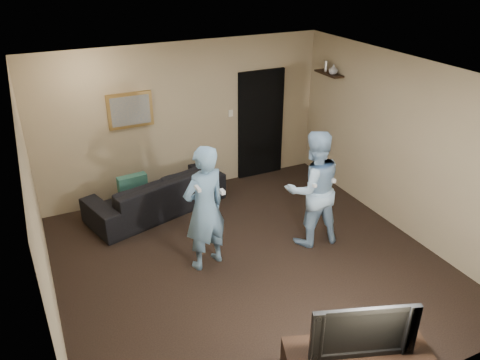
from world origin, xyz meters
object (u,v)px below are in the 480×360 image
wii_player_left (205,208)px  wii_player_right (313,189)px  television (361,325)px  sofa (156,192)px

wii_player_left → wii_player_right: wii_player_left is taller
wii_player_left → television: bearing=-77.1°
sofa → wii_player_right: bearing=118.0°
wii_player_left → wii_player_right: 1.59m
sofa → wii_player_right: wii_player_right is taller
television → wii_player_right: size_ratio=0.58×
sofa → television: 4.29m
sofa → wii_player_right: 2.61m
wii_player_left → wii_player_right: bearing=-4.4°
sofa → wii_player_right: (1.78, -1.84, 0.54)m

